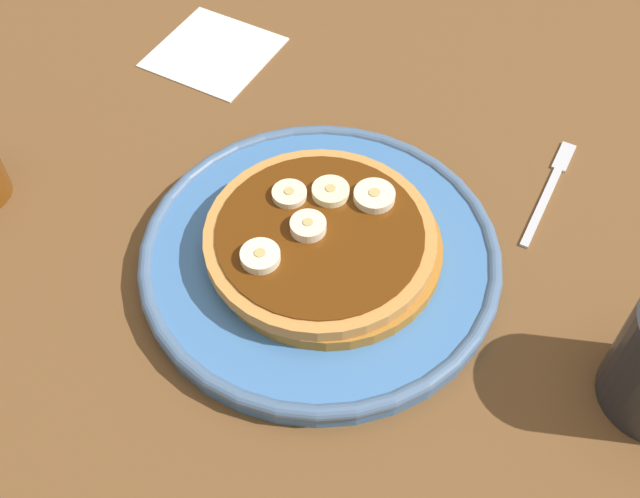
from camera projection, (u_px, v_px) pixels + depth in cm
name	position (u px, v px, depth cm)	size (l,w,h in cm)	color
ground_plane	(320.00, 276.00, 61.66)	(140.00, 140.00, 3.00)	brown
plate	(320.00, 256.00, 59.59)	(28.07, 28.07, 2.06)	#3F72B2
pancake_stack	(323.00, 241.00, 58.21)	(18.28, 18.10, 2.42)	#A86D27
banana_slice_0	(309.00, 223.00, 57.28)	(2.73, 2.73, 1.05)	#F7E4BF
banana_slice_1	(289.00, 194.00, 59.17)	(2.72, 2.72, 0.80)	beige
banana_slice_2	(374.00, 196.00, 58.96)	(3.22, 3.22, 0.93)	#EFE6C0
banana_slice_3	(260.00, 257.00, 55.39)	(2.94, 2.94, 0.96)	#EFEAC6
banana_slice_4	(330.00, 192.00, 59.28)	(2.93, 2.93, 0.89)	#FAF2B4
napkin	(214.00, 52.00, 76.43)	(11.00, 11.00, 0.30)	white
fork	(551.00, 185.00, 65.30)	(4.31, 12.81, 0.50)	silver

